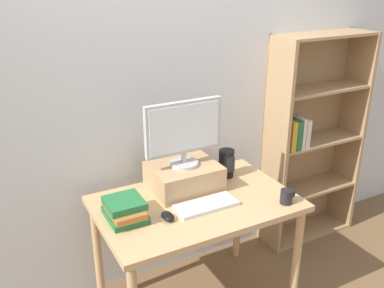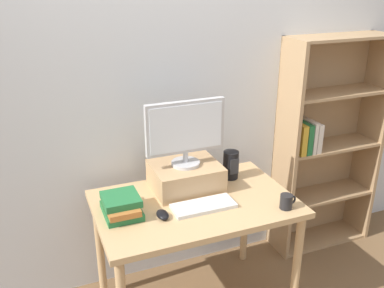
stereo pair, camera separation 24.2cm
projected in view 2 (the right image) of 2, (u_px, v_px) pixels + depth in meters
back_wall at (165, 92)px, 2.72m from camera, size 7.00×0.08×2.60m
desk at (195, 215)px, 2.52m from camera, size 1.15×0.74×0.77m
bookshelf_unit at (324, 144)px, 3.18m from camera, size 0.79×0.28×1.62m
riser_box at (186, 176)px, 2.61m from camera, size 0.41×0.33×0.16m
computer_monitor at (185, 131)px, 2.50m from camera, size 0.48×0.17×0.40m
keyboard at (204, 206)px, 2.41m from camera, size 0.36×0.15×0.02m
computer_mouse at (163, 215)px, 2.32m from camera, size 0.06×0.10×0.04m
book_stack at (121, 205)px, 2.34m from camera, size 0.20×0.27×0.11m
coffee_mug at (287, 201)px, 2.40m from camera, size 0.10×0.07×0.08m
desk_speaker at (231, 165)px, 2.73m from camera, size 0.10×0.10×0.18m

